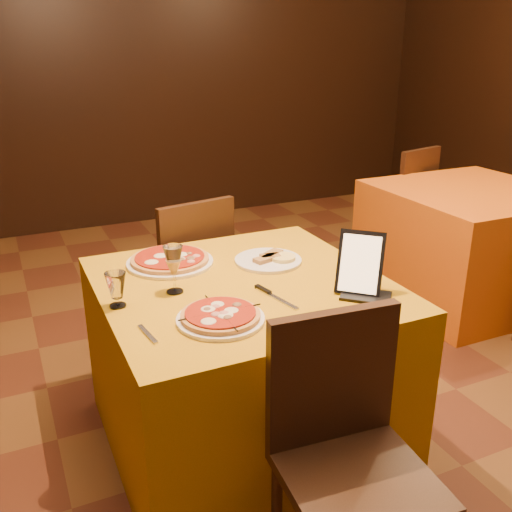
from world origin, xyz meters
name	(u,v)px	position (x,y,z in m)	size (l,w,h in m)	color
floor	(328,430)	(0.00, 0.00, -0.01)	(6.00, 7.00, 0.01)	#5E2D19
wall_back	(128,70)	(0.00, 3.50, 1.40)	(6.00, 0.01, 2.80)	black
main_table	(243,364)	(-0.37, 0.10, 0.38)	(1.10, 1.10, 0.75)	#BE870C
side_table	(468,244)	(1.59, 0.86, 0.38)	(1.10, 1.10, 0.75)	#CD590D
chair_main_near	(358,480)	(-0.37, -0.73, 0.46)	(0.48, 0.48, 0.91)	black
chair_main_far	(181,277)	(-0.37, 0.94, 0.46)	(0.47, 0.47, 0.91)	black
chair_side_far	(395,204)	(1.59, 1.64, 0.46)	(0.36, 0.36, 0.91)	black
pizza_near	(220,317)	(-0.57, -0.17, 0.77)	(0.30, 0.30, 0.03)	white
pizza_far	(170,261)	(-0.58, 0.42, 0.77)	(0.37, 0.37, 0.03)	white
cutlet_dish	(268,259)	(-0.18, 0.26, 0.76)	(0.29, 0.29, 0.03)	white
wine_glass	(174,269)	(-0.64, 0.12, 0.84)	(0.08, 0.08, 0.19)	#FCD58F
water_glass	(116,290)	(-0.87, 0.09, 0.81)	(0.06, 0.06, 0.13)	silver
tablet	(360,263)	(-0.01, -0.17, 0.87)	(0.17, 0.01, 0.24)	black
knife	(277,298)	(-0.32, -0.09, 0.75)	(0.23, 0.02, 0.01)	silver
fork_near	(148,334)	(-0.83, -0.16, 0.75)	(0.14, 0.02, 0.01)	silver
fork_far	(195,256)	(-0.45, 0.45, 0.75)	(0.15, 0.02, 0.01)	silver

